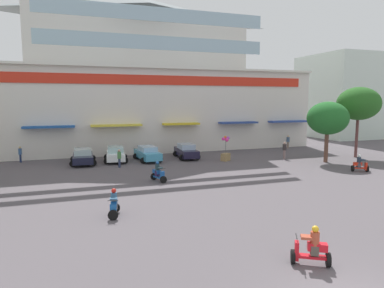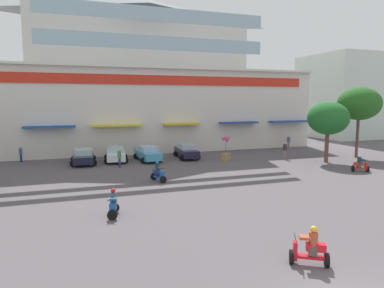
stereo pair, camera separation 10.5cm
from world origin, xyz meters
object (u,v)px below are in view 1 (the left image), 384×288
at_px(parked_car_0, 83,156).
at_px(balloon_vendor_cart, 226,152).
at_px(scooter_rider_2, 114,205).
at_px(scooter_rider_4, 311,249).
at_px(scooter_rider_3, 158,173).
at_px(pedestrian_2, 119,157).
at_px(parked_car_2, 148,153).
at_px(parked_car_3, 186,151).
at_px(pedestrian_0, 20,153).
at_px(pedestrian_3, 284,149).
at_px(plaza_tree_3, 359,104).
at_px(pedestrian_1, 288,141).
at_px(parked_car_1, 116,154).
at_px(scooter_rider_1, 360,165).
at_px(plaza_tree_1, 328,118).

distance_m(parked_car_0, balloon_vendor_cart, 13.80).
distance_m(scooter_rider_2, balloon_vendor_cart, 18.02).
bearing_deg(scooter_rider_4, scooter_rider_3, 99.03).
height_order(scooter_rider_4, pedestrian_2, pedestrian_2).
relative_size(parked_car_2, parked_car_3, 1.02).
relative_size(parked_car_0, pedestrian_0, 2.78).
xyz_separation_m(parked_car_2, pedestrian_3, (13.53, -3.51, 0.26)).
relative_size(plaza_tree_3, pedestrian_1, 4.45).
height_order(plaza_tree_3, scooter_rider_4, plaza_tree_3).
height_order(parked_car_1, parked_car_3, parked_car_1).
relative_size(scooter_rider_1, scooter_rider_3, 0.94).
bearing_deg(plaza_tree_1, scooter_rider_1, -94.35).
height_order(plaza_tree_1, scooter_rider_3, plaza_tree_1).
bearing_deg(parked_car_0, scooter_rider_3, -60.79).
distance_m(parked_car_3, pedestrian_3, 10.12).
xyz_separation_m(pedestrian_1, balloon_vendor_cart, (-11.11, -5.65, -0.08)).
distance_m(parked_car_1, scooter_rider_3, 9.65).
xyz_separation_m(plaza_tree_1, pedestrian_0, (-28.21, 9.40, -3.36)).
height_order(parked_car_3, pedestrian_0, pedestrian_0).
xyz_separation_m(parked_car_1, parked_car_3, (7.20, -0.26, 0.00)).
distance_m(parked_car_1, scooter_rider_1, 22.22).
relative_size(scooter_rider_3, pedestrian_1, 0.94).
xyz_separation_m(plaza_tree_3, pedestrian_3, (-7.80, 1.50, -4.64)).
bearing_deg(parked_car_1, pedestrian_3, -13.51).
distance_m(parked_car_1, pedestrian_0, 9.17).
bearing_deg(scooter_rider_3, parked_car_1, 102.40).
xyz_separation_m(scooter_rider_1, scooter_rider_3, (-16.98, 2.02, 0.04)).
distance_m(plaza_tree_1, parked_car_2, 17.87).
bearing_deg(parked_car_1, pedestrian_1, 6.90).
height_order(parked_car_3, pedestrian_2, pedestrian_2).
bearing_deg(plaza_tree_3, parked_car_1, 167.32).
bearing_deg(scooter_rider_1, scooter_rider_4, -139.54).
height_order(plaza_tree_3, pedestrian_0, plaza_tree_3).
bearing_deg(parked_car_2, plaza_tree_1, -21.31).
distance_m(plaza_tree_3, parked_car_0, 28.40).
distance_m(plaza_tree_1, parked_car_0, 23.69).
distance_m(scooter_rider_1, pedestrian_3, 7.85).
distance_m(plaza_tree_1, parked_car_3, 14.30).
bearing_deg(parked_car_3, pedestrian_1, 11.29).
bearing_deg(plaza_tree_1, pedestrian_2, 169.02).
bearing_deg(pedestrian_3, plaza_tree_1, -45.60).
bearing_deg(parked_car_3, scooter_rider_2, -119.66).
bearing_deg(parked_car_0, pedestrian_2, -42.95).
distance_m(plaza_tree_1, pedestrian_2, 20.05).
bearing_deg(parked_car_3, parked_car_0, 179.86).
bearing_deg(parked_car_2, parked_car_1, 171.20).
height_order(scooter_rider_1, scooter_rider_2, scooter_rider_1).
xyz_separation_m(scooter_rider_1, balloon_vendor_cart, (-8.61, 8.40, 0.26)).
distance_m(scooter_rider_4, pedestrian_2, 21.33).
bearing_deg(pedestrian_1, parked_car_0, -173.42).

